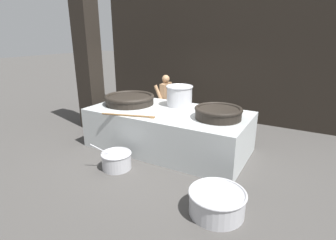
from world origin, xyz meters
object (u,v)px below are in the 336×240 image
object	(u,v)px
stock_pot	(179,95)
prep_bowl_meat	(217,201)
prep_bowl_vegetables	(117,160)
giant_wok_near	(130,99)
giant_wok_far	(218,112)
cook	(166,100)

from	to	relation	value
stock_pot	prep_bowl_meat	bearing A→B (deg)	-51.31
prep_bowl_vegetables	prep_bowl_meat	size ratio (longest dim) A/B	0.78
giant_wok_near	giant_wok_far	bearing A→B (deg)	-1.22
cook	stock_pot	bearing A→B (deg)	135.91
giant_wok_far	stock_pot	world-z (taller)	stock_pot
stock_pot	prep_bowl_vegetables	bearing A→B (deg)	-102.94
stock_pot	prep_bowl_meat	xyz separation A→B (m)	(1.87, -2.34, -1.02)
cook	prep_bowl_vegetables	world-z (taller)	cook
giant_wok_near	giant_wok_far	distance (m)	2.42
stock_pot	prep_bowl_vegetables	world-z (taller)	stock_pot
cook	prep_bowl_meat	size ratio (longest dim) A/B	1.75
stock_pot	giant_wok_far	bearing A→B (deg)	-23.73
giant_wok_far	prep_bowl_meat	bearing A→B (deg)	-69.92
giant_wok_near	stock_pot	bearing A→B (deg)	21.82
cook	prep_bowl_meat	xyz separation A→B (m)	(2.68, -3.04, -0.65)
giant_wok_near	prep_bowl_meat	size ratio (longest dim) A/B	1.41
prep_bowl_meat	stock_pot	bearing A→B (deg)	128.69
giant_wok_far	prep_bowl_vegetables	world-z (taller)	giant_wok_far
stock_pot	prep_bowl_vegetables	xyz separation A→B (m)	(-0.45, -1.97, -1.04)
giant_wok_far	cook	distance (m)	2.38
prep_bowl_vegetables	giant_wok_near	bearing A→B (deg)	116.65
prep_bowl_meat	prep_bowl_vegetables	bearing A→B (deg)	171.10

